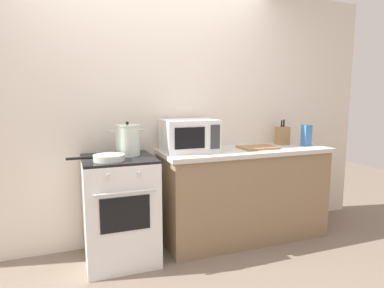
% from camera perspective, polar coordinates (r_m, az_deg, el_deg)
% --- Properties ---
extents(ground_plane, '(10.00, 10.00, 0.00)m').
position_cam_1_polar(ground_plane, '(2.75, -2.07, -23.25)').
color(ground_plane, '#7A6B5B').
extents(back_wall, '(4.40, 0.10, 2.50)m').
position_cam_1_polar(back_wall, '(3.37, -2.59, 5.05)').
color(back_wall, silver).
rests_on(back_wall, ground_plane).
extents(lower_cabinet_right, '(1.64, 0.56, 0.88)m').
position_cam_1_polar(lower_cabinet_right, '(3.43, 9.04, -8.74)').
color(lower_cabinet_right, '#8C7051').
rests_on(lower_cabinet_right, ground_plane).
extents(countertop_right, '(1.70, 0.60, 0.04)m').
position_cam_1_polar(countertop_right, '(3.33, 9.22, -1.15)').
color(countertop_right, beige).
rests_on(countertop_right, lower_cabinet_right).
extents(stove, '(0.60, 0.64, 0.92)m').
position_cam_1_polar(stove, '(3.02, -12.27, -10.86)').
color(stove, white).
rests_on(stove, ground_plane).
extents(stock_pot, '(0.30, 0.22, 0.30)m').
position_cam_1_polar(stock_pot, '(2.96, -10.98, 0.68)').
color(stock_pot, silver).
rests_on(stock_pot, stove).
extents(frying_pan, '(0.45, 0.25, 0.05)m').
position_cam_1_polar(frying_pan, '(2.76, -14.18, -2.29)').
color(frying_pan, silver).
rests_on(frying_pan, stove).
extents(microwave, '(0.50, 0.37, 0.30)m').
position_cam_1_polar(microwave, '(3.12, -0.47, 1.47)').
color(microwave, white).
rests_on(microwave, countertop_right).
extents(cutting_board, '(0.36, 0.26, 0.02)m').
position_cam_1_polar(cutting_board, '(3.37, 11.20, -0.57)').
color(cutting_board, '#997047').
rests_on(cutting_board, countertop_right).
extents(knife_block, '(0.13, 0.10, 0.27)m').
position_cam_1_polar(knife_block, '(3.69, 15.22, 1.42)').
color(knife_block, '#997047').
rests_on(knife_block, countertop_right).
extents(pasta_box, '(0.08, 0.08, 0.22)m').
position_cam_1_polar(pasta_box, '(3.66, 19.01, 1.41)').
color(pasta_box, teal).
rests_on(pasta_box, countertop_right).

